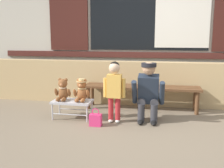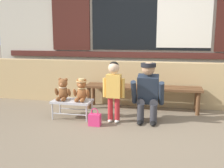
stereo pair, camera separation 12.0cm
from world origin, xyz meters
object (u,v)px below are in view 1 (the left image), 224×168
small_display_bench (72,102)px  teddy_bear_plain (63,90)px  teddy_bear_with_hat (82,90)px  adult_crouching (149,92)px  wooden_bench_long (141,90)px  handbag_on_ground (96,120)px  child_standing (114,85)px

small_display_bench → teddy_bear_plain: teddy_bear_plain is taller
small_display_bench → teddy_bear_with_hat: 0.26m
teddy_bear_plain → adult_crouching: bearing=3.2°
small_display_bench → teddy_bear_plain: size_ratio=1.76×
teddy_bear_with_hat → adult_crouching: bearing=4.1°
teddy_bear_plain → small_display_bench: bearing=-0.5°
wooden_bench_long → teddy_bear_with_hat: size_ratio=5.78×
small_display_bench → adult_crouching: size_ratio=0.67×
wooden_bench_long → teddy_bear_with_hat: bearing=-140.7°
wooden_bench_long → handbag_on_ground: (-0.60, -1.03, -0.28)m
adult_crouching → small_display_bench: bearing=-176.4°
wooden_bench_long → handbag_on_ground: bearing=-120.2°
child_standing → adult_crouching: (0.52, 0.14, -0.11)m
child_standing → handbag_on_ground: (-0.25, -0.22, -0.50)m
wooden_bench_long → small_display_bench: wooden_bench_long is taller
child_standing → adult_crouching: bearing=15.4°
wooden_bench_long → small_display_bench: (-1.07, -0.74, -0.11)m
teddy_bear_with_hat → handbag_on_ground: 0.57m
child_standing → handbag_on_ground: size_ratio=3.52×
wooden_bench_long → adult_crouching: 0.69m
teddy_bear_with_hat → adult_crouching: size_ratio=0.38×
teddy_bear_with_hat → small_display_bench: bearing=-179.2°
small_display_bench → adult_crouching: 1.26m
child_standing → adult_crouching: 0.55m
small_display_bench → child_standing: 0.78m
handbag_on_ground → teddy_bear_plain: bearing=154.9°
wooden_bench_long → adult_crouching: (0.17, -0.66, 0.11)m
adult_crouching → handbag_on_ground: adult_crouching is taller
child_standing → handbag_on_ground: 0.60m
small_display_bench → wooden_bench_long: bearing=34.9°
teddy_bear_plain → teddy_bear_with_hat: 0.32m
teddy_bear_plain → child_standing: 0.88m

